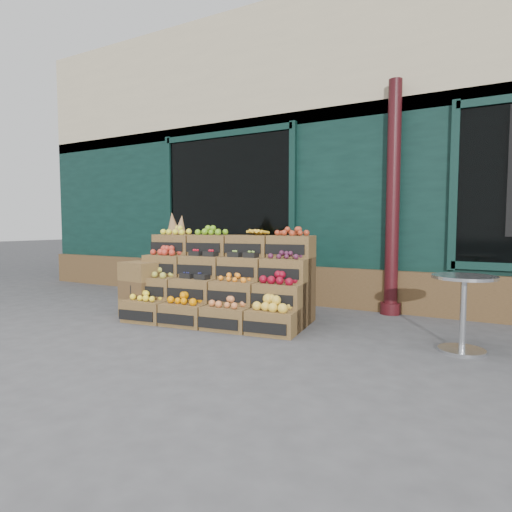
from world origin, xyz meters
The scene contains 6 objects.
ground centered at (0.00, 0.00, 0.00)m, with size 60.00×60.00×0.00m, color #434346.
shop_facade centered at (0.00, 5.11, 2.40)m, with size 12.00×6.24×4.80m.
crate_display centered at (-0.66, 0.62, 0.44)m, with size 2.40×1.38×1.43m.
spare_crates centered at (-1.73, 0.22, 0.37)m, with size 0.53×0.40×0.74m.
bistro_table centered at (2.20, 0.56, 0.47)m, with size 0.60×0.60×0.75m.
shopkeeper centered at (-1.49, 2.63, 0.94)m, with size 0.69×0.45×1.89m, color #144717.
Camera 1 is at (2.44, -4.02, 1.24)m, focal length 30.00 mm.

